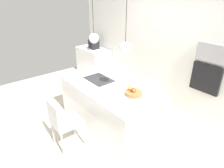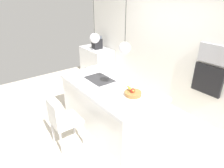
% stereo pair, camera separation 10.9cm
% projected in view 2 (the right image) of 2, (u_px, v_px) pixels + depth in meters
% --- Properties ---
extents(floor, '(6.60, 6.60, 0.00)m').
position_uv_depth(floor, '(109.00, 124.00, 3.93)').
color(floor, beige).
rests_on(floor, ground).
extents(back_wall, '(6.00, 0.10, 2.60)m').
position_uv_depth(back_wall, '(169.00, 48.00, 4.27)').
color(back_wall, silver).
rests_on(back_wall, ground).
extents(kitchen_island, '(2.02, 1.02, 0.88)m').
position_uv_depth(kitchen_island, '(109.00, 105.00, 3.74)').
color(kitchen_island, white).
rests_on(kitchen_island, ground).
extents(sink_basin, '(0.56, 0.40, 0.02)m').
position_uv_depth(sink_basin, '(99.00, 79.00, 3.77)').
color(sink_basin, '#2D2D30').
rests_on(sink_basin, kitchen_island).
extents(faucet, '(0.02, 0.17, 0.22)m').
position_uv_depth(faucet, '(108.00, 70.00, 3.82)').
color(faucet, silver).
rests_on(faucet, kitchen_island).
extents(fruit_bowl, '(0.28, 0.28, 0.15)m').
position_uv_depth(fruit_bowl, '(133.00, 93.00, 3.18)').
color(fruit_bowl, '#9E6B38').
rests_on(fruit_bowl, kitchen_island).
extents(side_counter, '(1.10, 0.60, 0.82)m').
position_uv_depth(side_counter, '(96.00, 61.00, 6.17)').
color(side_counter, white).
rests_on(side_counter, ground).
extents(coffee_machine, '(0.20, 0.35, 0.38)m').
position_uv_depth(coffee_machine, '(97.00, 44.00, 5.88)').
color(coffee_machine, black).
rests_on(coffee_machine, side_counter).
extents(microwave, '(0.54, 0.08, 0.34)m').
position_uv_depth(microwave, '(214.00, 54.00, 3.45)').
color(microwave, '#9E9EA3').
rests_on(microwave, back_wall).
extents(oven, '(0.56, 0.08, 0.56)m').
position_uv_depth(oven, '(208.00, 80.00, 3.67)').
color(oven, black).
rests_on(oven, back_wall).
extents(chair_near, '(0.41, 0.46, 0.89)m').
position_uv_depth(chair_near, '(63.00, 120.00, 3.19)').
color(chair_near, silver).
rests_on(chair_near, ground).
extents(pendant_light_left, '(0.18, 0.18, 0.78)m').
position_uv_depth(pendant_light_left, '(95.00, 38.00, 3.51)').
color(pendant_light_left, silver).
extents(pendant_light_right, '(0.18, 0.18, 0.78)m').
position_uv_depth(pendant_light_right, '(125.00, 48.00, 2.91)').
color(pendant_light_right, silver).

